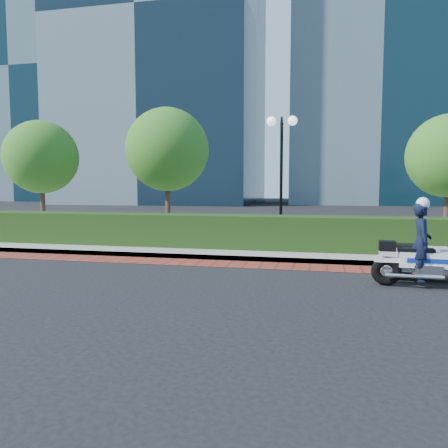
% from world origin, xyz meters
% --- Properties ---
extents(ground, '(120.00, 120.00, 0.00)m').
position_xyz_m(ground, '(0.00, 0.00, 0.00)').
color(ground, black).
rests_on(ground, ground).
extents(brick_strip, '(60.00, 1.00, 0.01)m').
position_xyz_m(brick_strip, '(0.00, 1.50, 0.01)').
color(brick_strip, maroon).
rests_on(brick_strip, ground).
extents(sidewalk, '(60.00, 8.00, 0.15)m').
position_xyz_m(sidewalk, '(0.00, 6.00, 0.07)').
color(sidewalk, gray).
rests_on(sidewalk, ground).
extents(hedge_main, '(18.00, 1.20, 1.00)m').
position_xyz_m(hedge_main, '(0.00, 3.60, 0.65)').
color(hedge_main, black).
rests_on(hedge_main, sidewalk).
extents(lamppost, '(1.02, 0.70, 4.21)m').
position_xyz_m(lamppost, '(1.00, 5.20, 2.96)').
color(lamppost, black).
rests_on(lamppost, sidewalk).
extents(tree_a, '(3.00, 3.00, 4.58)m').
position_xyz_m(tree_a, '(-9.00, 6.50, 3.22)').
color(tree_a, '#332319').
rests_on(tree_a, sidewalk).
extents(tree_b, '(3.20, 3.20, 4.89)m').
position_xyz_m(tree_b, '(-3.50, 6.50, 3.43)').
color(tree_b, '#332319').
rests_on(tree_b, sidewalk).
extents(tower_left, '(22.00, 16.00, 40.00)m').
position_xyz_m(tower_left, '(-16.00, 40.00, 20.00)').
color(tower_left, black).
rests_on(tower_left, ground).
extents(tower_far_left, '(16.00, 14.00, 34.00)m').
position_xyz_m(tower_far_left, '(-36.00, 46.00, 17.00)').
color(tower_far_left, black).
rests_on(tower_far_left, ground).
extents(police_motorcycle, '(2.27, 1.61, 1.84)m').
position_xyz_m(police_motorcycle, '(4.42, 0.12, 0.63)').
color(police_motorcycle, black).
rests_on(police_motorcycle, ground).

